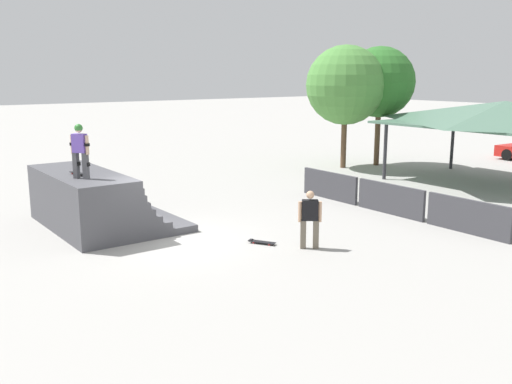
# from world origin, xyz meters

# --- Properties ---
(ground_plane) EXTENTS (160.00, 160.00, 0.00)m
(ground_plane) POSITION_xyz_m (0.00, 0.00, 0.00)
(ground_plane) COLOR #A3A09B
(quarter_pipe_ramp) EXTENTS (4.94, 3.64, 1.78)m
(quarter_pipe_ramp) POSITION_xyz_m (-2.68, -1.17, 0.79)
(quarter_pipe_ramp) COLOR #4C4C51
(quarter_pipe_ramp) RESTS_ON ground
(skater_on_deck) EXTENTS (0.64, 0.49, 1.58)m
(skater_on_deck) POSITION_xyz_m (-1.60, -1.83, 2.69)
(skater_on_deck) COLOR #4C4C51
(skater_on_deck) RESTS_ON quarter_pipe_ramp
(skateboard_on_deck) EXTENTS (0.78, 0.31, 0.09)m
(skateboard_on_deck) POSITION_xyz_m (-2.25, -1.69, 1.84)
(skateboard_on_deck) COLOR red
(skateboard_on_deck) RESTS_ON quarter_pipe_ramp
(bystander_walking) EXTENTS (0.47, 0.59, 1.63)m
(bystander_walking) POSITION_xyz_m (3.08, 2.85, 0.91)
(bystander_walking) COLOR #6B6051
(bystander_walking) RESTS_ON ground
(skateboard_on_ground) EXTENTS (0.79, 0.58, 0.09)m
(skateboard_on_ground) POSITION_xyz_m (1.95, 2.02, 0.06)
(skateboard_on_ground) COLOR red
(skateboard_on_ground) RESTS_ON ground
(barrier_fence) EXTENTS (8.90, 0.12, 1.05)m
(barrier_fence) POSITION_xyz_m (1.73, 7.75, 0.53)
(barrier_fence) COLOR #3D3D42
(barrier_fence) RESTS_ON ground
(pavilion_shelter) EXTENTS (9.80, 5.94, 3.66)m
(pavilion_shelter) POSITION_xyz_m (1.29, 15.21, 3.10)
(pavilion_shelter) COLOR #2D2D33
(pavilion_shelter) RESTS_ON ground
(tree_beside_pavilion) EXTENTS (3.65, 3.65, 6.17)m
(tree_beside_pavilion) POSITION_xyz_m (-5.96, 15.56, 4.33)
(tree_beside_pavilion) COLOR brown
(tree_beside_pavilion) RESTS_ON ground
(tree_far_back) EXTENTS (3.99, 3.99, 6.20)m
(tree_far_back) POSITION_xyz_m (-6.39, 13.52, 4.20)
(tree_far_back) COLOR brown
(tree_far_back) RESTS_ON ground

